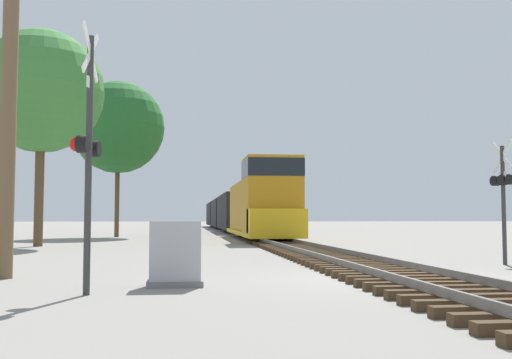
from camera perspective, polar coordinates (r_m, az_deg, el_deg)
ground_plane at (r=13.71m, az=12.93°, el=-9.20°), size 400.00×400.00×0.00m
rail_track_bed at (r=13.70m, az=12.92°, el=-8.63°), size 2.60×160.00×0.31m
freight_train at (r=60.17m, az=-2.35°, el=-3.16°), size 2.96×64.64×4.55m
crossing_signal_near at (r=10.99m, az=-15.76°, el=2.87°), size 0.43×1.01×4.75m
crossing_signal_far at (r=18.72m, az=22.55°, el=-0.61°), size 0.43×1.01×3.59m
relay_cabinet at (r=11.96m, az=-7.68°, el=-7.06°), size 1.09×0.67×1.28m
utility_pole at (r=14.85m, az=-22.41°, el=9.52°), size 1.80×0.35×9.14m
tree_far_right at (r=30.61m, az=-19.76°, el=7.90°), size 5.89×5.89×10.33m
tree_mid_background at (r=43.49m, az=-13.00°, el=4.86°), size 6.50×6.50×10.98m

